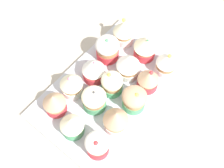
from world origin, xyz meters
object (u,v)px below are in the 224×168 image
cupcake_9 (72,125)px  cupcake_11 (148,80)px  cupcake_14 (97,145)px  cupcake_12 (135,98)px  cupcake_13 (116,120)px  cupcake_6 (130,66)px  cupcake_7 (110,83)px  baking_tray (112,91)px  cupcake_4 (55,103)px  cupcake_0 (124,31)px  cupcake_5 (147,47)px  cupcake_3 (71,84)px  cupcake_8 (94,100)px  cupcake_10 (166,63)px  cupcake_1 (107,48)px  cupcake_2 (93,69)px

cupcake_9 → cupcake_11: size_ratio=1.01×
cupcake_14 → cupcake_12: bearing=-177.6°
cupcake_13 → cupcake_14: bearing=5.0°
cupcake_6 → cupcake_7: 6.88cm
baking_tray → cupcake_4: size_ratio=5.67×
cupcake_0 → cupcake_5: 8.03cm
cupcake_12 → cupcake_14: 14.85cm
cupcake_0 → cupcake_4: cupcake_0 is taller
cupcake_6 → cupcake_9: (21.20, -0.56, -0.29)cm
cupcake_4 → cupcake_14: size_ratio=0.98×
cupcake_3 → cupcake_9: 10.84cm
cupcake_12 → cupcake_14: size_ratio=0.95×
cupcake_6 → cupcake_5: bearing=179.9°
cupcake_14 → cupcake_8: bearing=-135.2°
cupcake_5 → cupcake_13: size_ratio=1.09×
baking_tray → cupcake_13: (7.07, 6.97, 4.29)cm
cupcake_11 → cupcake_14: cupcake_14 is taller
cupcake_3 → cupcake_14: bearing=63.2°
baking_tray → cupcake_6: bearing=176.1°
cupcake_8 → cupcake_10: bearing=158.5°
cupcake_7 → cupcake_8: cupcake_7 is taller
cupcake_5 → cupcake_11: size_ratio=1.16×
cupcake_3 → cupcake_14: 17.01cm
cupcake_12 → cupcake_0: bearing=-133.6°
cupcake_0 → cupcake_13: bearing=34.2°
cupcake_5 → baking_tray: bearing=-1.9°
baking_tray → cupcake_1: 11.34cm
cupcake_8 → cupcake_10: size_ratio=0.85×
cupcake_4 → cupcake_13: (-6.04, 14.14, 0.01)cm
cupcake_3 → cupcake_13: size_ratio=1.05×
cupcake_7 → cupcake_8: size_ratio=1.09×
cupcake_1 → cupcake_3: (14.02, -0.00, 0.07)cm
cupcake_1 → cupcake_13: (14.35, 14.53, -0.02)cm
cupcake_1 → cupcake_9: 23.13cm
baking_tray → cupcake_0: 16.83cm
cupcake_5 → cupcake_7: 14.26cm
cupcake_9 → baking_tray: bearing=179.6°
baking_tray → cupcake_3: (6.75, -7.57, 4.38)cm
cupcake_1 → cupcake_9: size_ratio=1.10×
cupcake_5 → cupcake_13: (21.06, 6.51, -0.35)cm
cupcake_0 → cupcake_13: size_ratio=1.16×
cupcake_3 → cupcake_11: 19.31cm
cupcake_9 → cupcake_12: size_ratio=1.01×
baking_tray → cupcake_4: 15.55cm
cupcake_10 → cupcake_12: cupcake_10 is taller
cupcake_1 → cupcake_10: bearing=112.8°
cupcake_4 → cupcake_2: bearing=175.5°
cupcake_0 → cupcake_1: 7.02cm
cupcake_13 → cupcake_11: bearing=-177.5°
cupcake_5 → cupcake_13: 22.05cm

